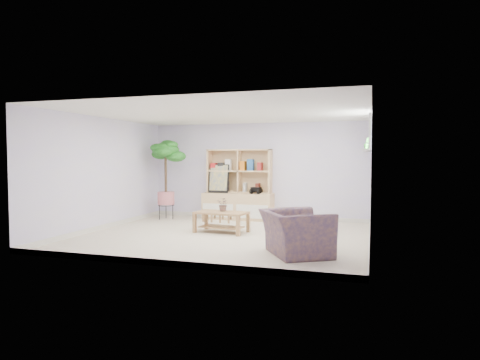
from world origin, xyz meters
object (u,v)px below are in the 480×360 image
(floor_tree, at_px, (166,179))
(storage_unit, at_px, (238,184))
(coffee_table, at_px, (221,222))
(armchair, at_px, (296,230))

(floor_tree, bearing_deg, storage_unit, 15.46)
(storage_unit, bearing_deg, coffee_table, -82.81)
(floor_tree, xyz_separation_m, armchair, (3.79, -2.98, -0.60))
(armchair, bearing_deg, coffee_table, 18.32)
(coffee_table, xyz_separation_m, armchair, (1.81, -1.56, 0.18))
(storage_unit, xyz_separation_m, floor_tree, (-1.74, -0.48, 0.12))
(floor_tree, height_order, armchair, floor_tree)
(storage_unit, relative_size, coffee_table, 1.67)
(floor_tree, relative_size, armchair, 1.85)
(storage_unit, distance_m, coffee_table, 2.02)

